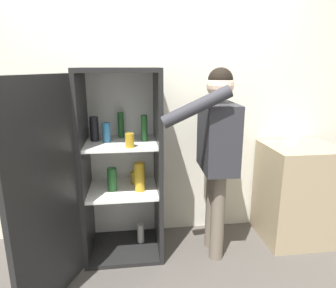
# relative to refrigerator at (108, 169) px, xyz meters

# --- Properties ---
(wall_back) EXTENTS (7.00, 0.06, 2.55)m
(wall_back) POSITION_rel_refrigerator_xyz_m (0.41, 0.42, 0.48)
(wall_back) COLOR silver
(wall_back) RESTS_ON ground_plane
(refrigerator) EXTENTS (0.96, 1.14, 1.60)m
(refrigerator) POSITION_rel_refrigerator_xyz_m (0.00, 0.00, 0.00)
(refrigerator) COLOR black
(refrigerator) RESTS_ON ground_plane
(person) EXTENTS (0.63, 0.61, 1.60)m
(person) POSITION_rel_refrigerator_xyz_m (0.89, -0.05, 0.20)
(person) COLOR #726656
(person) RESTS_ON ground_plane
(counter) EXTENTS (0.63, 0.57, 0.92)m
(counter) POSITION_rel_refrigerator_xyz_m (1.72, 0.08, -0.34)
(counter) COLOR tan
(counter) RESTS_ON ground_plane
(bowl) EXTENTS (0.14, 0.14, 0.05)m
(bowl) POSITION_rel_refrigerator_xyz_m (1.70, 0.19, 0.14)
(bowl) COLOR white
(bowl) RESTS_ON counter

